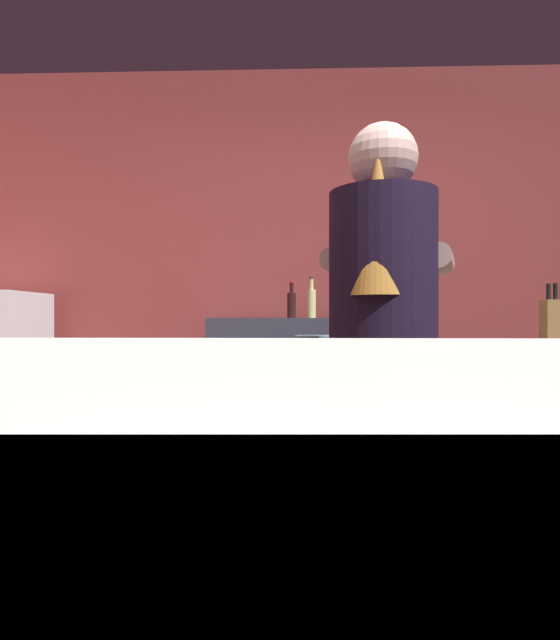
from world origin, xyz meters
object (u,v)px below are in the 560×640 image
(bottle_olive_oil, at_px, (335,304))
(bottle_hot_sauce, at_px, (311,302))
(chefs_knife, at_px, (439,349))
(bottle_vinegar, at_px, (292,304))
(bartender, at_px, (383,346))
(bottle_soy, at_px, (336,306))
(knife_block, at_px, (555,323))
(mixing_bowl, at_px, (318,342))

(bottle_olive_oil, distance_m, bottle_hot_sauce, 0.23)
(chefs_knife, height_order, bottle_vinegar, bottle_vinegar)
(chefs_knife, height_order, bottle_hot_sauce, bottle_hot_sauce)
(bartender, relative_size, bottle_vinegar, 7.65)
(chefs_knife, distance_m, bottle_soy, 1.28)
(bartender, relative_size, bottle_soy, 8.94)
(bartender, xyz_separation_m, chefs_knife, (0.28, 0.41, -0.03))
(bottle_vinegar, bearing_deg, chefs_knife, -61.98)
(bottle_olive_oil, bearing_deg, bottle_hot_sauce, 127.77)
(bartender, bearing_deg, chefs_knife, -17.49)
(bottle_olive_oil, bearing_deg, knife_block, -48.93)
(bottle_vinegar, distance_m, bottle_hot_sauce, 0.22)
(bottle_vinegar, bearing_deg, knife_block, -41.19)
(knife_block, relative_size, bottle_olive_oil, 1.25)
(bottle_vinegar, bearing_deg, bottle_olive_oil, 0.38)
(mixing_bowl, xyz_separation_m, chefs_knife, (0.47, -0.07, -0.02))
(mixing_bowl, bearing_deg, bottle_hot_sauce, 90.04)
(bottle_hot_sauce, bearing_deg, bottle_vinegar, -124.43)
(bottle_vinegar, height_order, bottle_hot_sauce, bottle_hot_sauce)
(knife_block, relative_size, bottle_hot_sauce, 1.03)
(chefs_knife, bearing_deg, mixing_bowl, 178.60)
(bottle_soy, distance_m, bottle_vinegar, 0.30)
(knife_block, height_order, bottle_soy, bottle_soy)
(bottle_soy, relative_size, bottle_hot_sauce, 0.72)
(bartender, distance_m, chefs_knife, 0.49)
(bottle_vinegar, bearing_deg, bottle_soy, 22.97)
(bottle_olive_oil, bearing_deg, chefs_knife, -73.46)
(mixing_bowl, relative_size, bottle_soy, 1.03)
(mixing_bowl, distance_m, bottle_soy, 1.18)
(bartender, height_order, mixing_bowl, bartender)
(knife_block, xyz_separation_m, bottle_soy, (-0.83, 1.08, 0.09))
(chefs_knife, xyz_separation_m, bottle_olive_oil, (-0.33, 1.11, 0.21))
(chefs_knife, bearing_deg, knife_block, 22.65)
(bartender, relative_size, knife_block, 6.22)
(knife_block, distance_m, bottle_olive_oil, 1.29)
(mixing_bowl, distance_m, chefs_knife, 0.47)
(bottle_hot_sauce, bearing_deg, bottle_soy, -23.28)
(knife_block, xyz_separation_m, bottle_olive_oil, (-0.84, 0.97, 0.10))
(bottle_hot_sauce, bearing_deg, knife_block, -49.42)
(knife_block, relative_size, bottle_vinegar, 1.23)
(chefs_knife, relative_size, bottle_hot_sauce, 0.92)
(bottle_soy, height_order, bottle_vinegar, bottle_vinegar)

